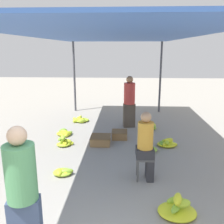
{
  "coord_description": "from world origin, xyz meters",
  "views": [
    {
      "loc": [
        0.3,
        -1.86,
        2.51
      ],
      "look_at": [
        0.0,
        4.15,
        0.97
      ],
      "focal_mm": 40.0,
      "sensor_mm": 36.0,
      "label": 1
    }
  ],
  "objects_px": {
    "banana_pile_left_2": "(80,120)",
    "vendor_foreground": "(23,192)",
    "shopper_walking_mid": "(129,101)",
    "crate_near": "(101,140)",
    "banana_pile_right_1": "(177,208)",
    "banana_pile_right_2": "(147,148)",
    "vendor_seated": "(146,145)",
    "banana_pile_left_3": "(65,133)",
    "banana_pile_left_0": "(62,172)",
    "stool": "(145,161)",
    "banana_pile_right_0": "(151,126)",
    "banana_pile_right_3": "(167,143)",
    "banana_pile_left_1": "(64,142)",
    "crate_mid": "(119,135)"
  },
  "relations": [
    {
      "from": "banana_pile_left_2",
      "to": "vendor_foreground",
      "type": "bearing_deg",
      "value": -86.37
    },
    {
      "from": "vendor_foreground",
      "to": "shopper_walking_mid",
      "type": "xyz_separation_m",
      "value": [
        1.34,
        5.32,
        -0.01
      ]
    },
    {
      "from": "crate_near",
      "to": "shopper_walking_mid",
      "type": "relative_size",
      "value": 0.32
    },
    {
      "from": "banana_pile_right_1",
      "to": "banana_pile_right_2",
      "type": "relative_size",
      "value": 1.07
    },
    {
      "from": "vendor_seated",
      "to": "vendor_foreground",
      "type": "bearing_deg",
      "value": -129.5
    },
    {
      "from": "banana_pile_left_2",
      "to": "banana_pile_left_3",
      "type": "height_order",
      "value": "banana_pile_left_2"
    },
    {
      "from": "banana_pile_left_3",
      "to": "shopper_walking_mid",
      "type": "relative_size",
      "value": 0.3
    },
    {
      "from": "banana_pile_right_2",
      "to": "crate_near",
      "type": "height_order",
      "value": "crate_near"
    },
    {
      "from": "banana_pile_left_3",
      "to": "shopper_walking_mid",
      "type": "bearing_deg",
      "value": 25.33
    },
    {
      "from": "banana_pile_left_2",
      "to": "shopper_walking_mid",
      "type": "distance_m",
      "value": 1.96
    },
    {
      "from": "banana_pile_left_0",
      "to": "shopper_walking_mid",
      "type": "xyz_separation_m",
      "value": [
        1.41,
        3.3,
        0.8
      ]
    },
    {
      "from": "banana_pile_left_2",
      "to": "crate_near",
      "type": "bearing_deg",
      "value": -66.12
    },
    {
      "from": "banana_pile_right_1",
      "to": "banana_pile_right_2",
      "type": "distance_m",
      "value": 2.48
    },
    {
      "from": "stool",
      "to": "shopper_walking_mid",
      "type": "xyz_separation_m",
      "value": [
        -0.25,
        3.36,
        0.49
      ]
    },
    {
      "from": "banana_pile_left_3",
      "to": "banana_pile_right_1",
      "type": "relative_size",
      "value": 0.83
    },
    {
      "from": "banana_pile_right_0",
      "to": "banana_pile_right_3",
      "type": "height_order",
      "value": "banana_pile_right_3"
    },
    {
      "from": "banana_pile_left_1",
      "to": "crate_mid",
      "type": "distance_m",
      "value": 1.59
    },
    {
      "from": "banana_pile_left_2",
      "to": "banana_pile_right_0",
      "type": "distance_m",
      "value": 2.52
    },
    {
      "from": "banana_pile_left_0",
      "to": "banana_pile_right_2",
      "type": "distance_m",
      "value": 2.26
    },
    {
      "from": "banana_pile_right_3",
      "to": "banana_pile_left_1",
      "type": "bearing_deg",
      "value": -177.99
    },
    {
      "from": "banana_pile_left_3",
      "to": "crate_mid",
      "type": "height_order",
      "value": "crate_mid"
    },
    {
      "from": "banana_pile_right_3",
      "to": "crate_near",
      "type": "xyz_separation_m",
      "value": [
        -1.76,
        0.07,
        0.03
      ]
    },
    {
      "from": "banana_pile_left_3",
      "to": "vendor_seated",
      "type": "bearing_deg",
      "value": -48.32
    },
    {
      "from": "vendor_seated",
      "to": "crate_near",
      "type": "xyz_separation_m",
      "value": [
        -1.06,
        1.8,
        -0.61
      ]
    },
    {
      "from": "banana_pile_left_1",
      "to": "banana_pile_left_3",
      "type": "bearing_deg",
      "value": 102.02
    },
    {
      "from": "stool",
      "to": "crate_near",
      "type": "xyz_separation_m",
      "value": [
        -1.03,
        1.8,
        -0.26
      ]
    },
    {
      "from": "banana_pile_left_2",
      "to": "banana_pile_right_1",
      "type": "height_order",
      "value": "banana_pile_right_1"
    },
    {
      "from": "crate_near",
      "to": "shopper_walking_mid",
      "type": "bearing_deg",
      "value": 63.35
    },
    {
      "from": "banana_pile_right_0",
      "to": "crate_near",
      "type": "relative_size",
      "value": 0.71
    },
    {
      "from": "banana_pile_left_3",
      "to": "crate_near",
      "type": "distance_m",
      "value": 1.31
    },
    {
      "from": "banana_pile_left_3",
      "to": "crate_mid",
      "type": "bearing_deg",
      "value": -6.46
    },
    {
      "from": "banana_pile_left_1",
      "to": "crate_mid",
      "type": "relative_size",
      "value": 1.02
    },
    {
      "from": "banana_pile_left_0",
      "to": "banana_pile_left_3",
      "type": "relative_size",
      "value": 0.87
    },
    {
      "from": "vendor_foreground",
      "to": "crate_near",
      "type": "height_order",
      "value": "vendor_foreground"
    },
    {
      "from": "crate_mid",
      "to": "shopper_walking_mid",
      "type": "distance_m",
      "value": 1.36
    },
    {
      "from": "vendor_seated",
      "to": "banana_pile_right_2",
      "type": "distance_m",
      "value": 1.55
    },
    {
      "from": "banana_pile_right_1",
      "to": "shopper_walking_mid",
      "type": "height_order",
      "value": "shopper_walking_mid"
    },
    {
      "from": "banana_pile_right_0",
      "to": "banana_pile_right_2",
      "type": "distance_m",
      "value": 1.76
    },
    {
      "from": "banana_pile_right_1",
      "to": "shopper_walking_mid",
      "type": "relative_size",
      "value": 0.36
    },
    {
      "from": "banana_pile_right_3",
      "to": "crate_near",
      "type": "relative_size",
      "value": 1.0
    },
    {
      "from": "vendor_foreground",
      "to": "shopper_walking_mid",
      "type": "distance_m",
      "value": 5.48
    },
    {
      "from": "banana_pile_left_2",
      "to": "banana_pile_right_3",
      "type": "bearing_deg",
      "value": -38.83
    },
    {
      "from": "vendor_foreground",
      "to": "banana_pile_right_1",
      "type": "relative_size",
      "value": 2.81
    },
    {
      "from": "crate_near",
      "to": "crate_mid",
      "type": "bearing_deg",
      "value": 43.61
    },
    {
      "from": "vendor_foreground",
      "to": "banana_pile_left_1",
      "type": "height_order",
      "value": "vendor_foreground"
    },
    {
      "from": "banana_pile_right_2",
      "to": "stool",
      "type": "bearing_deg",
      "value": -96.78
    },
    {
      "from": "banana_pile_left_3",
      "to": "banana_pile_right_3",
      "type": "bearing_deg",
      "value": -14.13
    },
    {
      "from": "banana_pile_left_0",
      "to": "banana_pile_right_1",
      "type": "relative_size",
      "value": 0.72
    },
    {
      "from": "banana_pile_right_3",
      "to": "shopper_walking_mid",
      "type": "xyz_separation_m",
      "value": [
        -0.97,
        1.63,
        0.78
      ]
    },
    {
      "from": "banana_pile_right_1",
      "to": "banana_pile_right_3",
      "type": "relative_size",
      "value": 1.13
    }
  ]
}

